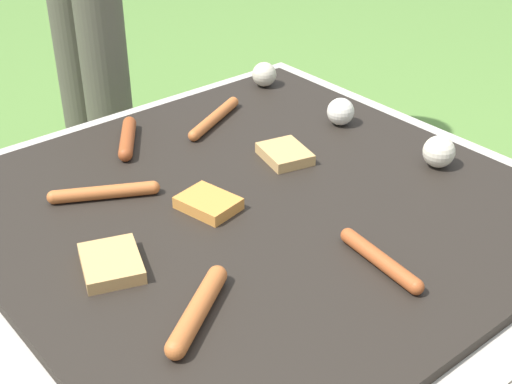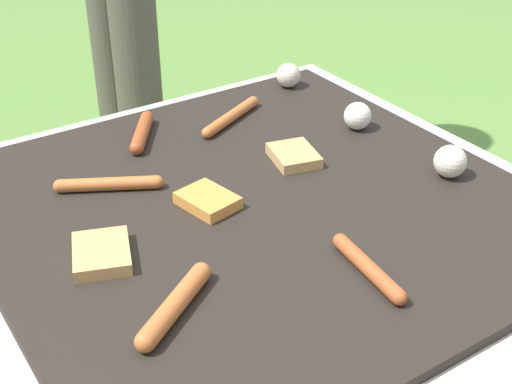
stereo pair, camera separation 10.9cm
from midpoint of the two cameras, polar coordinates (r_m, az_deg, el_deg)
name	(u,v)px [view 1 (the left image)]	position (r m, az deg, el deg)	size (l,w,h in m)	color
ground_plane	(256,369)	(1.41, -2.27, -14.03)	(14.00, 14.00, 0.00)	#567F38
grill	(256,293)	(1.29, -2.44, -8.14)	(0.98, 0.98, 0.38)	#B2AA9E
sausage_front_center	(380,260)	(1.03, 6.95, -5.51)	(0.17, 0.04, 0.02)	#A34C23
sausage_back_center	(128,138)	(1.38, -12.48, 4.17)	(0.13, 0.10, 0.03)	#93421E
sausage_mid_right	(198,310)	(0.94, -8.02, -9.42)	(0.11, 0.15, 0.03)	#B7602D
sausage_back_right	(104,192)	(1.22, -14.59, -0.10)	(0.10, 0.17, 0.02)	#B7602D
sausage_front_right	(214,118)	(1.44, -5.52, 5.86)	(0.10, 0.18, 0.02)	#B7602D
bread_slice_center	(208,203)	(1.16, -6.52, -0.97)	(0.11, 0.09, 0.02)	#D18438
bread_slice_right	(111,263)	(1.05, -14.43, -5.64)	(0.12, 0.11, 0.02)	tan
bread_slice_left	(285,154)	(1.30, -0.07, 3.00)	(0.11, 0.10, 0.02)	tan
mushroom_row	(400,136)	(1.34, 9.19, 4.42)	(0.80, 0.07, 0.06)	beige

